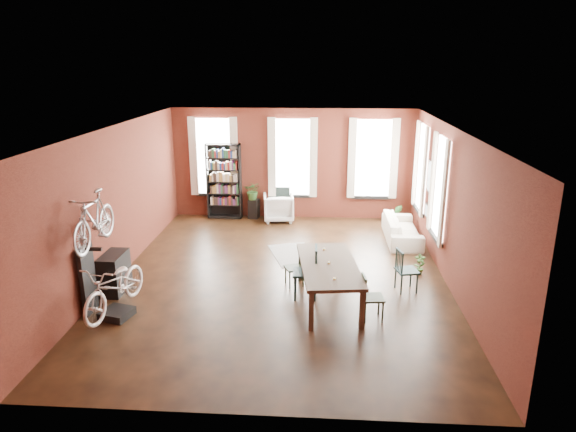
# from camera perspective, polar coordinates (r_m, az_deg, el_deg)

# --- Properties ---
(room) EXTENTS (9.00, 9.04, 3.22)m
(room) POSITION_cam_1_polar(r_m,az_deg,el_deg) (11.06, 0.68, 4.62)
(room) COLOR black
(room) RESTS_ON ground
(dining_table) EXTENTS (1.33, 2.43, 0.79)m
(dining_table) POSITION_cam_1_polar(r_m,az_deg,el_deg) (9.97, 4.51, -7.42)
(dining_table) COLOR #453629
(dining_table) RESTS_ON ground
(dining_chair_a) EXTENTS (0.49, 0.49, 1.04)m
(dining_chair_a) POSITION_cam_1_polar(r_m,az_deg,el_deg) (10.09, 1.93, -6.28)
(dining_chair_a) COLOR #163132
(dining_chair_a) RESTS_ON ground
(dining_chair_b) EXTENTS (0.47, 0.47, 0.78)m
(dining_chair_b) POSITION_cam_1_polar(r_m,az_deg,el_deg) (10.64, 0.72, -5.76)
(dining_chair_b) COLOR black
(dining_chair_b) RESTS_ON ground
(dining_chair_c) EXTENTS (0.43, 0.43, 0.84)m
(dining_chair_c) POSITION_cam_1_polar(r_m,az_deg,el_deg) (9.43, 9.39, -8.93)
(dining_chair_c) COLOR #1E2E1B
(dining_chair_c) RESTS_ON ground
(dining_chair_d) EXTENTS (0.49, 0.49, 0.88)m
(dining_chair_d) POSITION_cam_1_polar(r_m,az_deg,el_deg) (10.65, 13.07, -5.91)
(dining_chair_d) COLOR #173334
(dining_chair_d) RESTS_ON ground
(bookshelf) EXTENTS (1.00, 0.32, 2.20)m
(bookshelf) POSITION_cam_1_polar(r_m,az_deg,el_deg) (15.13, -7.11, 3.85)
(bookshelf) COLOR black
(bookshelf) RESTS_ON ground
(white_armchair) EXTENTS (0.93, 0.89, 0.86)m
(white_armchair) POSITION_cam_1_polar(r_m,az_deg,el_deg) (14.89, -1.06, 1.10)
(white_armchair) COLOR silver
(white_armchair) RESTS_ON ground
(cream_sofa) EXTENTS (0.61, 2.08, 0.81)m
(cream_sofa) POSITION_cam_1_polar(r_m,az_deg,el_deg) (13.58, 12.58, -1.00)
(cream_sofa) COLOR beige
(cream_sofa) RESTS_ON ground
(striped_rug) EXTENTS (1.38, 1.75, 0.01)m
(striped_rug) POSITION_cam_1_polar(r_m,az_deg,el_deg) (12.40, 0.63, -4.29)
(striped_rug) COLOR black
(striped_rug) RESTS_ON ground
(bike_trainer) EXTENTS (0.60, 0.60, 0.14)m
(bike_trainer) POSITION_cam_1_polar(r_m,az_deg,el_deg) (10.01, -18.48, -10.24)
(bike_trainer) COLOR black
(bike_trainer) RESTS_ON ground
(bike_wall_rack) EXTENTS (0.16, 0.60, 1.30)m
(bike_wall_rack) POSITION_cam_1_polar(r_m,az_deg,el_deg) (10.14, -21.36, -6.59)
(bike_wall_rack) COLOR black
(bike_wall_rack) RESTS_ON ground
(console_table) EXTENTS (0.40, 0.80, 0.80)m
(console_table) POSITION_cam_1_polar(r_m,az_deg,el_deg) (10.94, -18.71, -6.00)
(console_table) COLOR black
(console_table) RESTS_ON ground
(plant_stand) EXTENTS (0.33, 0.33, 0.56)m
(plant_stand) POSITION_cam_1_polar(r_m,az_deg,el_deg) (15.20, -3.82, 0.82)
(plant_stand) COLOR black
(plant_stand) RESTS_ON ground
(plant_by_sofa) EXTENTS (0.37, 0.64, 0.28)m
(plant_by_sofa) POSITION_cam_1_polar(r_m,az_deg,el_deg) (14.76, 11.84, -0.58)
(plant_by_sofa) COLOR #245220
(plant_by_sofa) RESTS_ON ground
(plant_small) EXTENTS (0.32, 0.50, 0.17)m
(plant_small) POSITION_cam_1_polar(r_m,az_deg,el_deg) (11.63, 14.38, -5.92)
(plant_small) COLOR #366126
(plant_small) RESTS_ON ground
(bicycle_floor) EXTENTS (0.81, 1.06, 1.83)m
(bicycle_floor) POSITION_cam_1_polar(r_m,az_deg,el_deg) (9.60, -18.89, -5.01)
(bicycle_floor) COLOR silver
(bicycle_floor) RESTS_ON bike_trainer
(bicycle_hung) EXTENTS (0.47, 1.00, 1.66)m
(bicycle_hung) POSITION_cam_1_polar(r_m,az_deg,el_deg) (9.57, -20.95, 1.49)
(bicycle_hung) COLOR #A5A8AD
(bicycle_hung) RESTS_ON bike_wall_rack
(plant_on_stand) EXTENTS (0.51, 0.56, 0.42)m
(plant_on_stand) POSITION_cam_1_polar(r_m,az_deg,el_deg) (15.07, -3.90, 2.61)
(plant_on_stand) COLOR #2B5321
(plant_on_stand) RESTS_ON plant_stand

